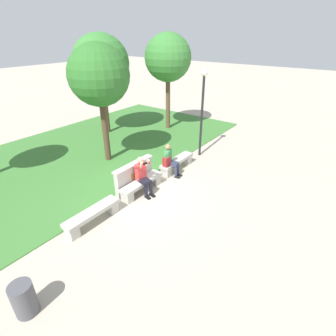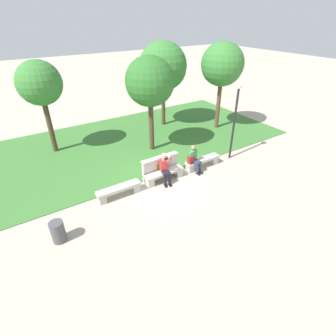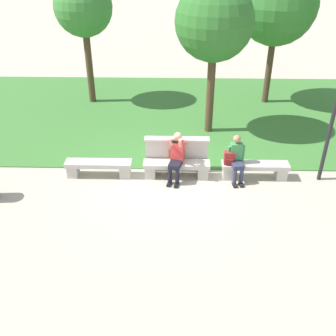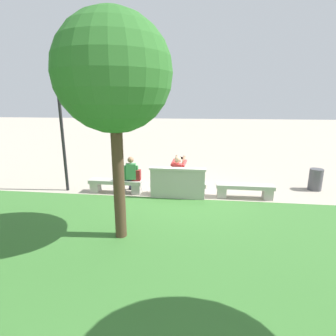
% 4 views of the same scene
% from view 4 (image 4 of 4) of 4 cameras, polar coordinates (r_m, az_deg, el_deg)
% --- Properties ---
extents(ground_plane, '(80.00, 80.00, 0.00)m').
position_cam_4_polar(ground_plane, '(8.69, 2.24, -5.91)').
color(ground_plane, '#B2A593').
extents(grass_strip, '(18.02, 8.00, 0.03)m').
position_cam_4_polar(grass_strip, '(4.83, -2.63, -23.80)').
color(grass_strip, '#3D7533').
rests_on(grass_strip, ground).
extents(bench_main, '(1.79, 0.40, 0.45)m').
position_cam_4_polar(bench_main, '(8.68, 16.35, -4.44)').
color(bench_main, '#B7B2A8').
rests_on(bench_main, ground).
extents(bench_near, '(1.79, 0.40, 0.45)m').
position_cam_4_polar(bench_near, '(8.59, 2.25, -4.06)').
color(bench_near, '#B7B2A8').
rests_on(bench_near, ground).
extents(bench_mid, '(1.79, 0.40, 0.45)m').
position_cam_4_polar(bench_mid, '(9.00, -11.31, -3.47)').
color(bench_mid, '#B7B2A8').
rests_on(bench_mid, ground).
extents(backrest_wall_with_plaque, '(1.75, 0.24, 1.01)m').
position_cam_4_polar(backrest_wall_with_plaque, '(8.20, 2.07, -3.34)').
color(backrest_wall_with_plaque, '#B7B2A8').
rests_on(backrest_wall_with_plaque, ground).
extents(person_photographer, '(0.53, 0.77, 1.32)m').
position_cam_4_polar(person_photographer, '(8.53, 2.37, -1.10)').
color(person_photographer, black).
rests_on(person_photographer, ground).
extents(person_distant, '(0.48, 0.71, 1.26)m').
position_cam_4_polar(person_distant, '(8.80, -7.95, -1.17)').
color(person_distant, black).
rests_on(person_distant, ground).
extents(backpack, '(0.28, 0.24, 0.43)m').
position_cam_4_polar(backpack, '(8.74, -6.89, -1.57)').
color(backpack, maroon).
rests_on(backpack, bench_mid).
extents(tree_left_background, '(2.33, 2.33, 4.69)m').
position_cam_4_polar(tree_left_background, '(5.53, -11.75, 19.22)').
color(tree_left_background, '#4C3826').
rests_on(tree_left_background, ground).
extents(trash_bin, '(0.44, 0.44, 0.75)m').
position_cam_4_polar(trash_bin, '(10.42, 29.44, -2.19)').
color(trash_bin, '#4C4C51').
rests_on(trash_bin, ground).
extents(lamp_post, '(0.28, 0.28, 3.70)m').
position_cam_4_polar(lamp_post, '(9.35, -22.28, 9.77)').
color(lamp_post, black).
rests_on(lamp_post, ground).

